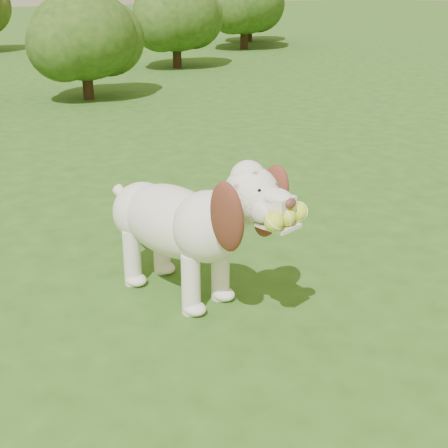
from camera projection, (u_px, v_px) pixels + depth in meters
ground at (287, 311)px, 3.37m from camera, size 80.00×80.00×0.00m
dog at (187, 220)px, 3.34m from camera, size 0.68×1.34×0.88m
shrub_d at (176, 14)px, 12.15m from camera, size 1.69×1.69×1.75m
shrub_h at (249, 2)px, 17.32m from camera, size 1.75×1.75×1.82m
shrub_f at (245, 0)px, 15.44m from camera, size 1.92×1.92×1.99m
shrub_c at (84, 35)px, 8.92m from camera, size 1.51×1.51×1.56m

